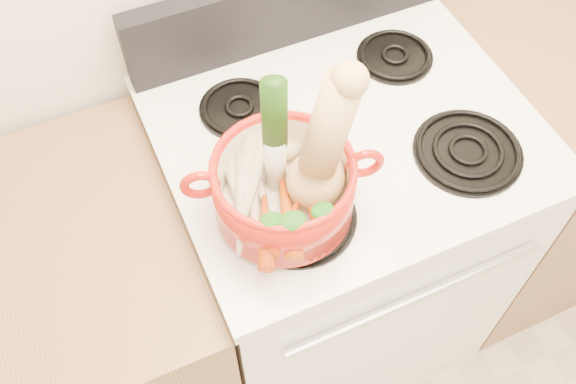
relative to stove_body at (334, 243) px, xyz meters
name	(u,v)px	position (x,y,z in m)	size (l,w,h in m)	color
stove_body	(334,243)	(0.00, 0.00, 0.00)	(0.76, 0.65, 0.92)	white
cooktop	(348,132)	(0.00, 0.00, 0.47)	(0.78, 0.67, 0.03)	white
control_backsplash	(290,7)	(0.00, 0.30, 0.58)	(0.76, 0.05, 0.18)	black
oven_handle	(418,298)	(0.00, -0.34, 0.32)	(0.02, 0.02, 0.60)	silver
burner_front_left	(298,216)	(-0.19, -0.16, 0.50)	(0.22, 0.22, 0.02)	black
burner_front_right	(468,151)	(0.19, -0.16, 0.50)	(0.22, 0.22, 0.02)	black
burner_back_left	(240,107)	(-0.19, 0.14, 0.50)	(0.17, 0.17, 0.02)	black
burner_back_right	(395,55)	(0.19, 0.14, 0.50)	(0.17, 0.17, 0.02)	black
dutch_oven	(283,188)	(-0.21, -0.14, 0.57)	(0.26, 0.26, 0.13)	#AC190E
pot_handle_left	(200,185)	(-0.35, -0.10, 0.62)	(0.07, 0.07, 0.02)	#AC190E
pot_handle_right	(365,163)	(-0.07, -0.17, 0.62)	(0.07, 0.07, 0.02)	#AC190E
squash	(333,142)	(-0.12, -0.15, 0.68)	(0.12, 0.12, 0.29)	tan
leek	(275,135)	(-0.21, -0.10, 0.68)	(0.04, 0.04, 0.29)	silver
ginger	(285,149)	(-0.16, -0.04, 0.55)	(0.07, 0.05, 0.04)	#D6C283
parsnip_0	(242,203)	(-0.29, -0.13, 0.56)	(0.04, 0.04, 0.19)	beige
parsnip_1	(251,193)	(-0.27, -0.12, 0.57)	(0.04, 0.04, 0.21)	beige
parsnip_2	(253,170)	(-0.24, -0.07, 0.57)	(0.04, 0.04, 0.18)	beige
parsnip_3	(243,204)	(-0.29, -0.14, 0.57)	(0.04, 0.04, 0.19)	beige
parsnip_4	(247,182)	(-0.27, -0.10, 0.58)	(0.04, 0.04, 0.21)	beige
parsnip_5	(257,169)	(-0.24, -0.09, 0.59)	(0.04, 0.04, 0.21)	beige
carrot_0	(287,213)	(-0.22, -0.18, 0.55)	(0.04, 0.04, 0.18)	#DB560A
carrot_1	(265,232)	(-0.27, -0.20, 0.56)	(0.03, 0.03, 0.15)	#CE3B0A
carrot_2	(311,196)	(-0.17, -0.17, 0.57)	(0.03, 0.03, 0.16)	#CE610A
carrot_3	(287,226)	(-0.24, -0.21, 0.57)	(0.03, 0.03, 0.12)	#BF3F09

